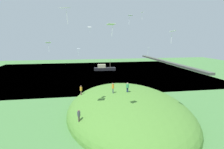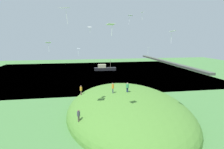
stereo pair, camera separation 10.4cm
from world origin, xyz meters
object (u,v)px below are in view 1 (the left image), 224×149
at_px(boat_on_lake, 104,68).
at_px(kite_6, 90,27).
at_px(kite_14, 65,8).
at_px(person_with_child, 113,87).
at_px(person_walking_path, 127,86).
at_px(kite_7, 173,31).
at_px(kite_8, 79,49).
at_px(kite_1, 130,16).
at_px(kite_11, 149,48).
at_px(kite_0, 48,43).
at_px(person_watching_kites, 79,114).
at_px(kite_12, 111,25).
at_px(kite_13, 142,13).
at_px(person_near_shore, 81,89).

relative_size(boat_on_lake, kite_6, 7.25).
bearing_deg(boat_on_lake, kite_14, 81.58).
bearing_deg(person_with_child, person_walking_path, 87.35).
bearing_deg(person_with_child, kite_7, 53.88).
distance_m(person_with_child, kite_8, 13.00).
distance_m(kite_1, kite_14, 17.62).
distance_m(boat_on_lake, kite_11, 40.77).
xyz_separation_m(boat_on_lake, kite_8, (34.85, -9.89, 9.68)).
bearing_deg(kite_7, kite_11, 174.25).
distance_m(kite_0, kite_7, 20.36).
xyz_separation_m(person_walking_path, person_with_child, (-0.23, -2.39, -0.02)).
relative_size(person_watching_kites, person_with_child, 0.96).
bearing_deg(kite_6, person_with_child, 18.90).
height_order(person_with_child, kite_0, kite_0).
bearing_deg(person_with_child, person_watching_kites, -42.21).
distance_m(boat_on_lake, kite_7, 52.57).
distance_m(boat_on_lake, kite_8, 37.49).
xyz_separation_m(person_with_child, kite_12, (7.79, -1.65, 9.36)).
distance_m(person_walking_path, person_watching_kites, 9.89).
bearing_deg(kite_12, person_watching_kites, -118.64).
bearing_deg(person_watching_kites, kite_13, -3.88).
distance_m(person_watching_kites, kite_7, 16.67).
xyz_separation_m(person_with_child, kite_8, (-10.38, -5.39, 5.66)).
xyz_separation_m(kite_1, kite_11, (1.63, 3.44, -6.20)).
bearing_deg(person_with_child, person_near_shore, -129.19).
bearing_deg(kite_6, person_walking_path, 30.58).
height_order(kite_6, kite_12, kite_6).
distance_m(person_walking_path, kite_12, 12.67).
xyz_separation_m(person_watching_kites, kite_1, (-13.10, 10.40, 14.23)).
bearing_deg(boat_on_lake, kite_6, 82.24).
relative_size(boat_on_lake, person_with_child, 5.09).
bearing_deg(person_walking_path, kite_0, -171.69).
bearing_deg(kite_6, kite_12, 4.94).
bearing_deg(kite_1, person_watching_kites, -38.44).
bearing_deg(kite_1, kite_12, -22.74).
height_order(kite_6, kite_11, kite_6).
height_order(person_walking_path, kite_1, kite_1).
distance_m(person_walking_path, kite_11, 10.29).
xyz_separation_m(kite_0, kite_1, (-2.97, 15.24, 5.06)).
distance_m(person_walking_path, kite_14, 15.58).
bearing_deg(kite_8, kite_0, -41.02).
relative_size(boat_on_lake, kite_8, 5.63).
distance_m(kite_7, kite_11, 11.97).
height_order(kite_8, kite_11, kite_11).
height_order(boat_on_lake, person_watching_kites, boat_on_lake).
distance_m(kite_11, kite_13, 6.97).
xyz_separation_m(kite_8, kite_11, (4.51, 13.59, 0.26)).
bearing_deg(kite_12, boat_on_lake, 173.40).
bearing_deg(kite_12, kite_7, 103.46).
bearing_deg(kite_8, person_watching_kites, -0.88).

